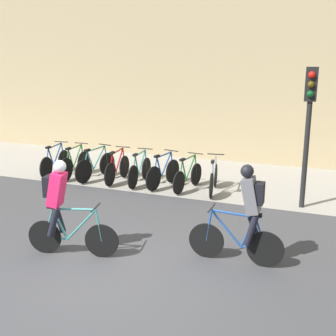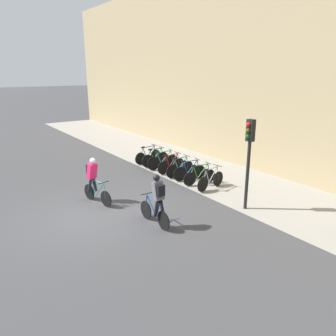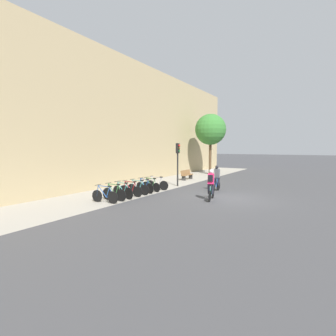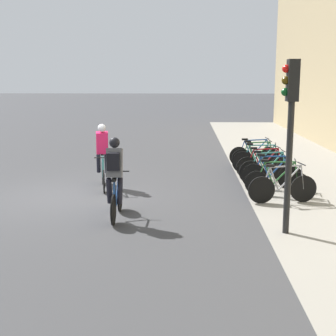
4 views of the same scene
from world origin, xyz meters
name	(u,v)px [view 4 (image 4 of 4)]	position (x,y,z in m)	size (l,w,h in m)	color
ground	(71,196)	(0.00, 0.00, 0.00)	(200.00, 200.00, 0.00)	#3D3D3F
cyclist_pink	(102,153)	(-1.10, 0.64, 0.95)	(1.66, 0.57, 1.75)	black
cyclist_grey	(115,176)	(2.02, 1.48, 0.95)	(1.66, 0.46, 1.76)	black
parked_bike_0	(254,154)	(-4.63, 5.26, 0.40)	(0.46, 1.71, 0.97)	black
parked_bike_1	(257,157)	(-3.91, 5.26, 0.40)	(0.46, 1.67, 0.98)	black
parked_bike_2	(260,161)	(-3.19, 5.26, 0.41)	(0.47, 1.74, 0.98)	black
parked_bike_3	(264,165)	(-2.47, 5.26, 0.40)	(0.46, 1.66, 0.96)	black
parked_bike_4	(268,170)	(-1.75, 5.26, 0.40)	(0.46, 1.65, 0.96)	black
parked_bike_5	(272,175)	(-1.03, 5.26, 0.40)	(0.49, 1.62, 0.97)	black
parked_bike_6	(277,181)	(-0.31, 5.26, 0.38)	(0.46, 1.62, 0.95)	black
parked_bike_7	(283,187)	(0.42, 5.26, 0.40)	(0.46, 1.68, 0.96)	black
traffic_light_pole	(290,114)	(2.71, 4.87, 2.29)	(0.26, 0.30, 3.28)	black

